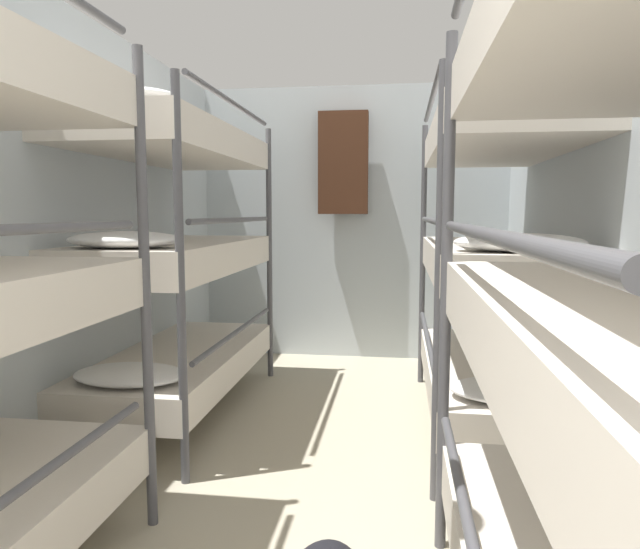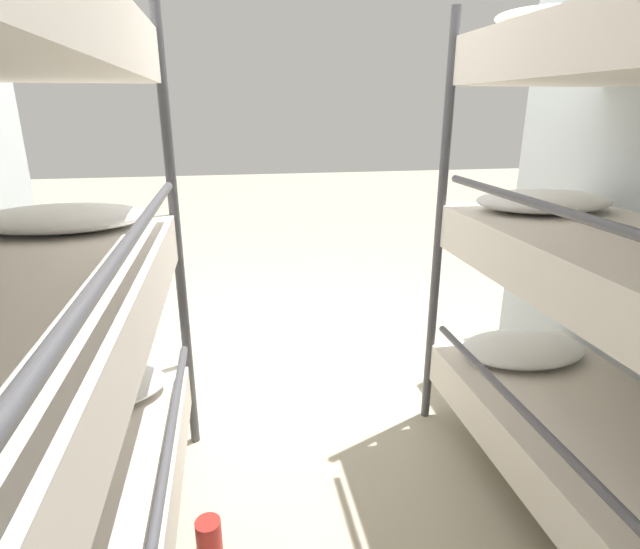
% 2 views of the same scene
% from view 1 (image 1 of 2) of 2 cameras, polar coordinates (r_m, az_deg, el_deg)
% --- Properties ---
extents(wall_left, '(0.06, 5.61, 2.48)m').
position_cam_1_polar(wall_left, '(3.11, -28.56, 3.54)').
color(wall_left, silver).
rests_on(wall_left, ground_plane).
extents(wall_back, '(2.89, 0.06, 2.48)m').
position_cam_1_polar(wall_back, '(5.29, 3.30, 5.07)').
color(wall_back, silver).
rests_on(wall_back, ground_plane).
extents(bunk_stack_left_far, '(0.79, 1.94, 2.04)m').
position_cam_1_polar(bunk_stack_left_far, '(3.79, -14.14, 1.86)').
color(bunk_stack_left_far, '#4C4C51').
rests_on(bunk_stack_left_far, ground_plane).
extents(bunk_stack_right_far, '(0.79, 1.94, 2.04)m').
position_cam_1_polar(bunk_stack_right_far, '(3.56, 17.02, 1.51)').
color(bunk_stack_right_far, '#4C4C51').
rests_on(bunk_stack_right_far, ground_plane).
extents(hanging_coat, '(0.44, 0.12, 0.90)m').
position_cam_1_polar(hanging_coat, '(5.17, 2.34, 11.06)').
color(hanging_coat, '#472819').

